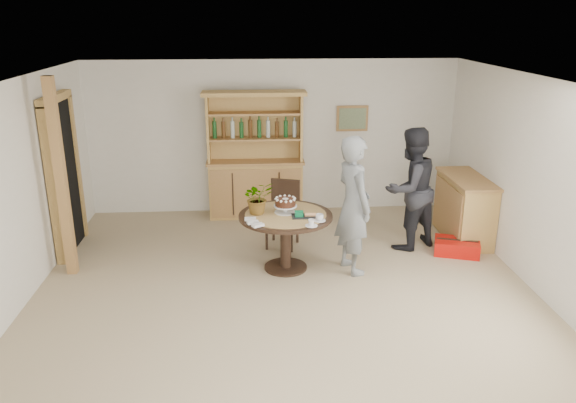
# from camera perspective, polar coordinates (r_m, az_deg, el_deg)

# --- Properties ---
(ground) EXTENTS (7.00, 7.00, 0.00)m
(ground) POSITION_cam_1_polar(r_m,az_deg,el_deg) (6.42, -0.03, -11.12)
(ground) COLOR tan
(ground) RESTS_ON ground
(room_shell) EXTENTS (6.04, 7.04, 2.52)m
(room_shell) POSITION_cam_1_polar(r_m,az_deg,el_deg) (5.77, -0.01, 4.11)
(room_shell) COLOR white
(room_shell) RESTS_ON ground
(doorway) EXTENTS (0.13, 1.10, 2.18)m
(doorway) POSITION_cam_1_polar(r_m,az_deg,el_deg) (8.25, -21.87, 2.64)
(doorway) COLOR black
(doorway) RESTS_ON ground
(pine_post) EXTENTS (0.12, 0.12, 2.50)m
(pine_post) POSITION_cam_1_polar(r_m,az_deg,el_deg) (7.41, -22.06, 2.07)
(pine_post) COLOR #B0764A
(pine_post) RESTS_ON ground
(hutch) EXTENTS (1.62, 0.54, 2.04)m
(hutch) POSITION_cam_1_polar(r_m,az_deg,el_deg) (9.15, -3.31, 2.74)
(hutch) COLOR #DDB35D
(hutch) RESTS_ON ground
(sideboard) EXTENTS (0.54, 1.26, 0.94)m
(sideboard) POSITION_cam_1_polar(r_m,az_deg,el_deg) (8.62, 17.49, -0.63)
(sideboard) COLOR #DDB35D
(sideboard) RESTS_ON ground
(dining_table) EXTENTS (1.20, 1.20, 0.76)m
(dining_table) POSITION_cam_1_polar(r_m,az_deg,el_deg) (7.19, -0.24, -2.43)
(dining_table) COLOR black
(dining_table) RESTS_ON ground
(dining_chair) EXTENTS (0.53, 0.53, 0.95)m
(dining_chair) POSITION_cam_1_polar(r_m,az_deg,el_deg) (7.99, -0.45, -0.77)
(dining_chair) COLOR black
(dining_chair) RESTS_ON ground
(birthday_cake) EXTENTS (0.30, 0.30, 0.20)m
(birthday_cake) POSITION_cam_1_polar(r_m,az_deg,el_deg) (7.14, -0.27, -0.20)
(birthday_cake) COLOR white
(birthday_cake) RESTS_ON dining_table
(flower_vase) EXTENTS (0.47, 0.44, 0.42)m
(flower_vase) POSITION_cam_1_polar(r_m,az_deg,el_deg) (7.10, -3.09, 0.41)
(flower_vase) COLOR #3F7233
(flower_vase) RESTS_ON dining_table
(gift_tray) EXTENTS (0.30, 0.20, 0.08)m
(gift_tray) POSITION_cam_1_polar(r_m,az_deg,el_deg) (7.03, 1.57, -1.36)
(gift_tray) COLOR black
(gift_tray) RESTS_ON dining_table
(coffee_cup_a) EXTENTS (0.15, 0.15, 0.09)m
(coffee_cup_a) POSITION_cam_1_polar(r_m,az_deg,el_deg) (6.90, 3.23, -1.66)
(coffee_cup_a) COLOR white
(coffee_cup_a) RESTS_ON dining_table
(coffee_cup_b) EXTENTS (0.15, 0.15, 0.08)m
(coffee_cup_b) POSITION_cam_1_polar(r_m,az_deg,el_deg) (6.73, 2.39, -2.23)
(coffee_cup_b) COLOR white
(coffee_cup_b) RESTS_ON dining_table
(napkins) EXTENTS (0.24, 0.33, 0.03)m
(napkins) POSITION_cam_1_polar(r_m,az_deg,el_deg) (6.83, -3.51, -2.11)
(napkins) COLOR white
(napkins) RESTS_ON dining_table
(teen_boy) EXTENTS (0.61, 0.75, 1.78)m
(teen_boy) POSITION_cam_1_polar(r_m,az_deg,el_deg) (7.10, 6.66, -0.37)
(teen_boy) COLOR slate
(teen_boy) RESTS_ON ground
(adult_person) EXTENTS (1.05, 0.98, 1.73)m
(adult_person) POSITION_cam_1_polar(r_m,az_deg,el_deg) (7.98, 12.30, 1.27)
(adult_person) COLOR black
(adult_person) RESTS_ON ground
(red_suitcase) EXTENTS (0.70, 0.57, 0.21)m
(red_suitcase) POSITION_cam_1_polar(r_m,az_deg,el_deg) (8.16, 16.77, -4.44)
(red_suitcase) COLOR red
(red_suitcase) RESTS_ON ground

